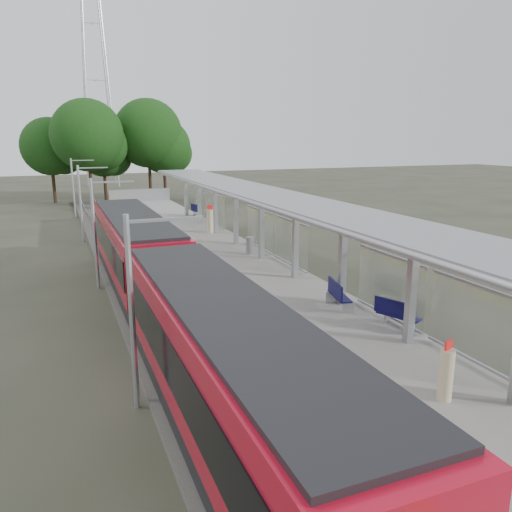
{
  "coord_description": "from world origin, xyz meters",
  "views": [
    {
      "loc": [
        -7.91,
        -5.79,
        7.3
      ],
      "look_at": [
        -0.11,
        13.56,
        2.3
      ],
      "focal_mm": 35.0,
      "sensor_mm": 36.0,
      "label": 1
    }
  ],
  "objects_px": {
    "info_pillar_far": "(210,221)",
    "litter_bin": "(250,246)",
    "bench_near": "(397,313)",
    "bench_far": "(196,210)",
    "info_pillar_near": "(446,375)",
    "bench_mid": "(338,294)",
    "train": "(164,285)"
  },
  "relations": [
    {
      "from": "bench_near",
      "to": "info_pillar_near",
      "type": "height_order",
      "value": "info_pillar_near"
    },
    {
      "from": "bench_near",
      "to": "bench_far",
      "type": "bearing_deg",
      "value": 65.3
    },
    {
      "from": "bench_near",
      "to": "litter_bin",
      "type": "relative_size",
      "value": 1.6
    },
    {
      "from": "bench_mid",
      "to": "litter_bin",
      "type": "bearing_deg",
      "value": 101.54
    },
    {
      "from": "info_pillar_far",
      "to": "litter_bin",
      "type": "relative_size",
      "value": 1.95
    },
    {
      "from": "bench_mid",
      "to": "info_pillar_far",
      "type": "xyz_separation_m",
      "value": [
        -0.02,
        16.36,
        0.25
      ]
    },
    {
      "from": "bench_near",
      "to": "bench_mid",
      "type": "relative_size",
      "value": 0.95
    },
    {
      "from": "bench_near",
      "to": "litter_bin",
      "type": "height_order",
      "value": "bench_near"
    },
    {
      "from": "train",
      "to": "bench_mid",
      "type": "xyz_separation_m",
      "value": [
        6.1,
        -1.98,
        -0.49
      ]
    },
    {
      "from": "info_pillar_near",
      "to": "litter_bin",
      "type": "xyz_separation_m",
      "value": [
        1.26,
        16.31,
        -0.2
      ]
    },
    {
      "from": "bench_mid",
      "to": "litter_bin",
      "type": "relative_size",
      "value": 1.69
    },
    {
      "from": "train",
      "to": "info_pillar_near",
      "type": "distance_m",
      "value": 10.14
    },
    {
      "from": "bench_far",
      "to": "info_pillar_far",
      "type": "xyz_separation_m",
      "value": [
        -1.04,
        -7.25,
        0.29
      ]
    },
    {
      "from": "bench_near",
      "to": "bench_far",
      "type": "distance_m",
      "value": 26.13
    },
    {
      "from": "bench_mid",
      "to": "info_pillar_far",
      "type": "distance_m",
      "value": 16.36
    },
    {
      "from": "litter_bin",
      "to": "info_pillar_near",
      "type": "bearing_deg",
      "value": -94.4
    },
    {
      "from": "train",
      "to": "bench_far",
      "type": "relative_size",
      "value": 18.5
    },
    {
      "from": "train",
      "to": "info_pillar_far",
      "type": "distance_m",
      "value": 15.61
    },
    {
      "from": "bench_far",
      "to": "train",
      "type": "bearing_deg",
      "value": -118.6
    },
    {
      "from": "info_pillar_far",
      "to": "litter_bin",
      "type": "height_order",
      "value": "info_pillar_far"
    },
    {
      "from": "bench_far",
      "to": "bench_near",
      "type": "bearing_deg",
      "value": -100.93
    },
    {
      "from": "info_pillar_far",
      "to": "litter_bin",
      "type": "xyz_separation_m",
      "value": [
        0.2,
        -6.87,
        -0.33
      ]
    },
    {
      "from": "bench_far",
      "to": "litter_bin",
      "type": "height_order",
      "value": "bench_far"
    },
    {
      "from": "info_pillar_far",
      "to": "bench_far",
      "type": "bearing_deg",
      "value": 83.68
    },
    {
      "from": "train",
      "to": "bench_far",
      "type": "distance_m",
      "value": 22.78
    },
    {
      "from": "bench_mid",
      "to": "bench_far",
      "type": "distance_m",
      "value": 23.63
    },
    {
      "from": "train",
      "to": "litter_bin",
      "type": "xyz_separation_m",
      "value": [
        6.27,
        7.51,
        -0.57
      ]
    },
    {
      "from": "bench_far",
      "to": "litter_bin",
      "type": "bearing_deg",
      "value": -103.8
    },
    {
      "from": "info_pillar_near",
      "to": "litter_bin",
      "type": "distance_m",
      "value": 16.36
    },
    {
      "from": "bench_mid",
      "to": "info_pillar_near",
      "type": "xyz_separation_m",
      "value": [
        -1.08,
        -6.83,
        0.12
      ]
    },
    {
      "from": "bench_near",
      "to": "bench_far",
      "type": "xyz_separation_m",
      "value": [
        0.24,
        26.12,
        -0.02
      ]
    },
    {
      "from": "train",
      "to": "litter_bin",
      "type": "relative_size",
      "value": 28.76
    }
  ]
}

